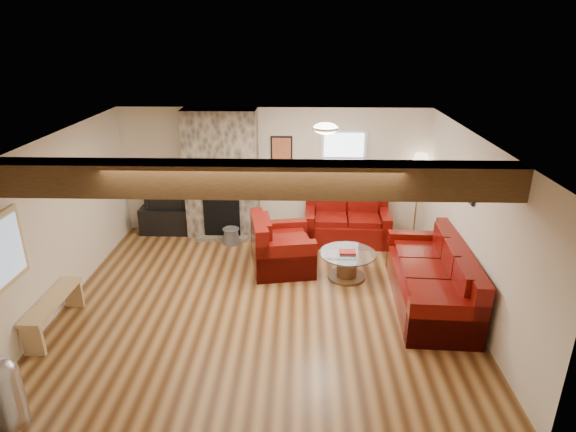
{
  "coord_description": "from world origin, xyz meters",
  "views": [
    {
      "loc": [
        0.54,
        -6.41,
        3.9
      ],
      "look_at": [
        0.34,
        0.4,
        1.22
      ],
      "focal_mm": 30.0,
      "sensor_mm": 36.0,
      "label": 1
    }
  ],
  "objects_px": {
    "coffee_table": "(347,265)",
    "floor_lamp": "(420,166)",
    "loveseat": "(347,220)",
    "tv_cabinet": "(168,220)",
    "television": "(166,197)",
    "armchair_red": "(282,243)",
    "sofa_three": "(430,275)"
  },
  "relations": [
    {
      "from": "armchair_red",
      "to": "floor_lamp",
      "type": "xyz_separation_m",
      "value": [
        2.58,
        1.42,
        0.98
      ]
    },
    {
      "from": "floor_lamp",
      "to": "sofa_three",
      "type": "bearing_deg",
      "value": -97.27
    },
    {
      "from": "loveseat",
      "to": "floor_lamp",
      "type": "height_order",
      "value": "floor_lamp"
    },
    {
      "from": "sofa_three",
      "to": "armchair_red",
      "type": "bearing_deg",
      "value": -112.9
    },
    {
      "from": "sofa_three",
      "to": "coffee_table",
      "type": "distance_m",
      "value": 1.4
    },
    {
      "from": "armchair_red",
      "to": "floor_lamp",
      "type": "relative_size",
      "value": 0.67
    },
    {
      "from": "loveseat",
      "to": "floor_lamp",
      "type": "bearing_deg",
      "value": 13.31
    },
    {
      "from": "sofa_three",
      "to": "coffee_table",
      "type": "height_order",
      "value": "sofa_three"
    },
    {
      "from": "sofa_three",
      "to": "floor_lamp",
      "type": "distance_m",
      "value": 2.71
    },
    {
      "from": "television",
      "to": "floor_lamp",
      "type": "bearing_deg",
      "value": -0.29
    },
    {
      "from": "loveseat",
      "to": "coffee_table",
      "type": "relative_size",
      "value": 1.72
    },
    {
      "from": "armchair_red",
      "to": "coffee_table",
      "type": "relative_size",
      "value": 1.22
    },
    {
      "from": "coffee_table",
      "to": "sofa_three",
      "type": "bearing_deg",
      "value": -31.91
    },
    {
      "from": "loveseat",
      "to": "television",
      "type": "height_order",
      "value": "television"
    },
    {
      "from": "sofa_three",
      "to": "floor_lamp",
      "type": "bearing_deg",
      "value": 175.54
    },
    {
      "from": "coffee_table",
      "to": "floor_lamp",
      "type": "bearing_deg",
      "value": 50.08
    },
    {
      "from": "floor_lamp",
      "to": "loveseat",
      "type": "bearing_deg",
      "value": -168.67
    },
    {
      "from": "sofa_three",
      "to": "armchair_red",
      "type": "distance_m",
      "value": 2.5
    },
    {
      "from": "television",
      "to": "armchair_red",
      "type": "bearing_deg",
      "value": -31.4
    },
    {
      "from": "sofa_three",
      "to": "coffee_table",
      "type": "relative_size",
      "value": 2.56
    },
    {
      "from": "loveseat",
      "to": "coffee_table",
      "type": "height_order",
      "value": "loveseat"
    },
    {
      "from": "tv_cabinet",
      "to": "coffee_table",
      "type": "bearing_deg",
      "value": -27.57
    },
    {
      "from": "armchair_red",
      "to": "coffee_table",
      "type": "distance_m",
      "value": 1.17
    },
    {
      "from": "armchair_red",
      "to": "tv_cabinet",
      "type": "bearing_deg",
      "value": 48.62
    },
    {
      "from": "sofa_three",
      "to": "floor_lamp",
      "type": "xyz_separation_m",
      "value": [
        0.32,
        2.51,
        0.98
      ]
    },
    {
      "from": "sofa_three",
      "to": "loveseat",
      "type": "distance_m",
      "value": 2.47
    },
    {
      "from": "coffee_table",
      "to": "tv_cabinet",
      "type": "xyz_separation_m",
      "value": [
        -3.46,
        1.81,
        0.04
      ]
    },
    {
      "from": "loveseat",
      "to": "television",
      "type": "relative_size",
      "value": 1.96
    },
    {
      "from": "armchair_red",
      "to": "television",
      "type": "bearing_deg",
      "value": 48.62
    },
    {
      "from": "television",
      "to": "tv_cabinet",
      "type": "bearing_deg",
      "value": 0.0
    },
    {
      "from": "coffee_table",
      "to": "floor_lamp",
      "type": "height_order",
      "value": "floor_lamp"
    },
    {
      "from": "tv_cabinet",
      "to": "armchair_red",
      "type": "bearing_deg",
      "value": -31.4
    }
  ]
}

